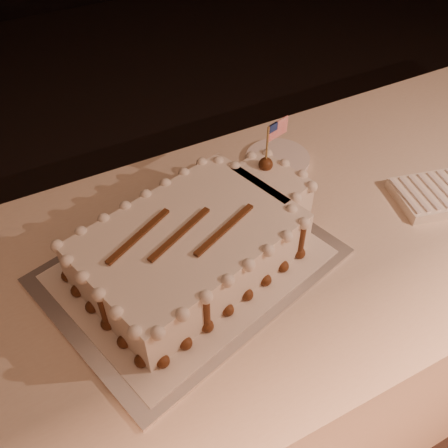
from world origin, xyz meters
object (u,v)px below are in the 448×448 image
sheet_cake (200,240)px  napkin_stack (437,194)px  cake_board (191,265)px  banquet_table (289,319)px  side_plate (278,159)px

sheet_cake → napkin_stack: sheet_cake is taller
cake_board → banquet_table: bearing=-17.8°
sheet_cake → side_plate: 0.40m
sheet_cake → side_plate: bearing=33.2°
sheet_cake → napkin_stack: size_ratio=2.50×
banquet_table → sheet_cake: (-0.25, 0.02, 0.44)m
banquet_table → side_plate: 0.45m
banquet_table → napkin_stack: bearing=-12.1°
banquet_table → cake_board: (-0.28, 0.01, 0.38)m
cake_board → side_plate: size_ratio=3.41×
banquet_table → side_plate: side_plate is taller
cake_board → napkin_stack: size_ratio=2.54×
napkin_stack → side_plate: bearing=130.3°
cake_board → napkin_stack: bearing=-23.3°
napkin_stack → sheet_cake: bearing=171.2°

